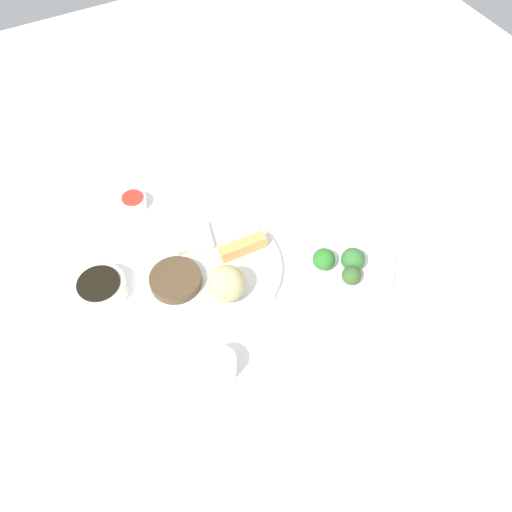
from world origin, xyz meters
TOP-DOWN VIEW (x-y plane):
  - tabletop at (0.00, 0.00)m, footprint 2.20×2.20m
  - main_plate at (-0.01, -0.06)m, footprint 0.29×0.29m
  - rice_scoop at (0.07, -0.06)m, footprint 0.07×0.07m
  - spring_roll at (-0.01, 0.02)m, footprint 0.03×0.10m
  - crab_rangoon_wonton at (-0.08, -0.06)m, footprint 0.08×0.09m
  - stir_fry_heap at (-0.00, -0.13)m, footprint 0.10×0.10m
  - broccoli_plate at (0.11, 0.19)m, footprint 0.21×0.21m
  - broccoli_floret_0 at (0.10, 0.15)m, footprint 0.05×0.05m
  - broccoli_floret_1 at (0.13, 0.20)m, footprint 0.05×0.05m
  - broccoli_floret_2 at (0.16, 0.18)m, footprint 0.04×0.04m
  - soy_sauce_bowl at (-0.06, -0.27)m, footprint 0.10×0.10m
  - soy_sauce_bowl_liquid at (-0.06, -0.27)m, footprint 0.08×0.08m
  - sauce_ramekin_sweet_and_sour at (-0.25, -0.13)m, footprint 0.06×0.06m
  - sauce_ramekin_sweet_and_sour_liquid at (-0.25, -0.13)m, footprint 0.05×0.05m
  - teacup at (0.21, -0.14)m, footprint 0.06×0.06m

SIDE VIEW (x-z plane):
  - tabletop at x=0.00m, z-range 0.00..0.02m
  - broccoli_plate at x=0.11m, z-range 0.02..0.03m
  - main_plate at x=-0.01m, z-range 0.02..0.04m
  - sauce_ramekin_sweet_and_sour at x=-0.25m, z-range 0.02..0.05m
  - soy_sauce_bowl at x=-0.06m, z-range 0.02..0.05m
  - crab_rangoon_wonton at x=-0.08m, z-range 0.04..0.05m
  - teacup at x=0.21m, z-range 0.02..0.07m
  - stir_fry_heap at x=0.00m, z-range 0.04..0.06m
  - sauce_ramekin_sweet_and_sour_liquid at x=-0.25m, z-range 0.05..0.05m
  - spring_roll at x=-0.01m, z-range 0.04..0.07m
  - broccoli_floret_2 at x=0.16m, z-range 0.03..0.07m
  - soy_sauce_bowl_liquid at x=-0.06m, z-range 0.05..0.06m
  - broccoli_floret_0 at x=0.10m, z-range 0.03..0.08m
  - broccoli_floret_1 at x=0.13m, z-range 0.03..0.08m
  - rice_scoop at x=0.07m, z-range 0.04..0.11m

